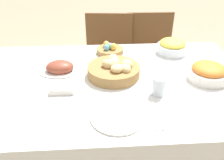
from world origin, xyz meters
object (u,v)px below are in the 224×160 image
Objects in this scene: chair_far_right at (150,60)px; pineapple_bowl at (172,46)px; bread_basket at (114,69)px; fork at (84,118)px; chair_far_center at (109,61)px; dinner_plate at (118,116)px; carrot_bowl at (208,72)px; knife at (151,115)px; spoon at (158,115)px; egg_basket at (110,49)px; butter_dish at (62,89)px; drinking_cup at (159,86)px; ham_platter at (60,68)px.

pineapple_bowl is at bearing -85.51° from chair_far_right.
fork is (-0.16, -0.37, -0.04)m from bread_basket.
dinner_plate is at bearing -85.68° from chair_far_center.
carrot_bowl is (0.51, -0.84, 0.33)m from chair_far_center.
knife is at bearing -112.96° from pineapple_bowl.
spoon is (0.03, 0.00, 0.00)m from knife.
pineapple_bowl is at bearing -2.90° from egg_basket.
chair_far_right reaches higher than butter_dish.
chair_far_center is 4.09× the size of carrot_bowl.
dinner_plate is (-0.01, -0.37, -0.04)m from bread_basket.
butter_dish is (-0.41, 0.22, 0.01)m from knife.
drinking_cup is (0.22, 0.17, 0.04)m from dinner_plate.
bread_basket is 2.42× the size of butter_dish.
egg_basket reaches higher than butter_dish.
fork is 0.29m from knife.
pineapple_bowl is (0.73, 0.22, 0.02)m from ham_platter.
drinking_cup is at bearing 75.86° from spoon.
dinner_plate is 2.00× the size of butter_dish.
ham_platter is at bearing -109.31° from chair_far_center.
ham_platter is at bearing 137.36° from spoon.
chair_far_right reaches higher than dinner_plate.
chair_far_right is 7.13× the size of butter_dish.
egg_basket is 0.74× the size of dinner_plate.
bread_basket is (-0.00, -0.77, 0.33)m from chair_far_center.
knife is at bearing 0.64° from fork.
chair_far_center is 1.17m from dinner_plate.
carrot_bowl reaches higher than egg_basket.
dinner_plate is at bearing 0.64° from fork.
fork is at bearing -131.15° from pineapple_bowl.
dinner_plate is (-0.02, -1.13, 0.29)m from chair_far_center.
pineapple_bowl is at bearing 49.50° from fork.
chair_far_center is 9.26× the size of drinking_cup.
spoon is (-0.22, -1.13, 0.29)m from chair_far_right.
chair_far_right is 1.17m from butter_dish.
spoon is (0.48, -0.43, -0.02)m from ham_platter.
ham_platter is (-0.31, 0.07, -0.02)m from bread_basket.
bread_basket is 0.32m from ham_platter.
spoon is at bearing -110.69° from pineapple_bowl.
pineapple_bowl is at bearing 57.03° from dinner_plate.
knife is at bearing -101.28° from chair_far_right.
fork and knife have the same top height.
pineapple_bowl is 1.04× the size of spoon.
bread_basket reaches higher than fork.
butter_dish is at bearing -101.96° from chair_far_center.
spoon is at bearing -103.49° from drinking_cup.
chair_far_center reaches higher than drinking_cup.
drinking_cup is at bearing -99.38° from chair_far_right.
butter_dish is at bearing -152.23° from bread_basket.
drinking_cup is at bearing 25.15° from fork.
egg_basket is 0.70m from spoon.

